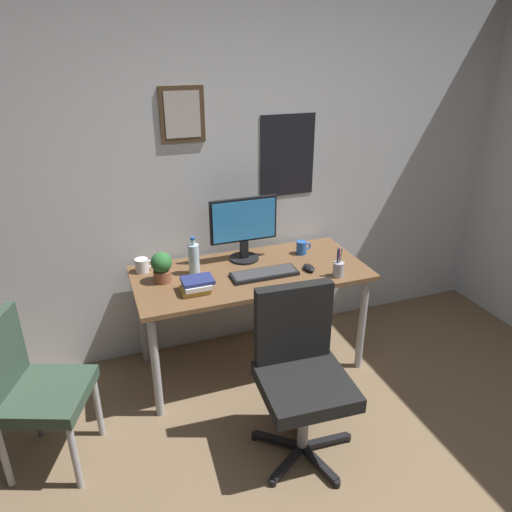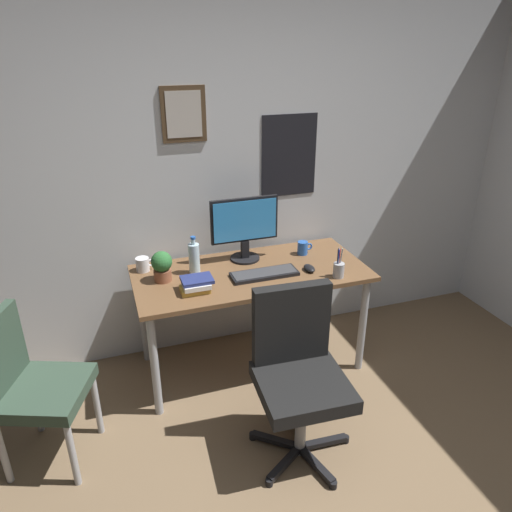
# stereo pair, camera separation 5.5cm
# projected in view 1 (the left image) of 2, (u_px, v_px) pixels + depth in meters

# --- Properties ---
(wall_back) EXTENTS (4.40, 0.10, 2.60)m
(wall_back) POSITION_uv_depth(u_px,v_px,m) (231.00, 169.00, 3.26)
(wall_back) COLOR silver
(wall_back) RESTS_ON ground_plane
(desk) EXTENTS (1.51, 0.70, 0.73)m
(desk) POSITION_uv_depth(u_px,v_px,m) (251.00, 282.00, 3.16)
(desk) COLOR brown
(desk) RESTS_ON ground_plane
(office_chair) EXTENTS (0.56, 0.57, 0.95)m
(office_chair) POSITION_uv_depth(u_px,v_px,m) (300.00, 366.00, 2.55)
(office_chair) COLOR black
(office_chair) RESTS_ON ground_plane
(side_chair) EXTENTS (0.54, 0.54, 0.88)m
(side_chair) POSITION_uv_depth(u_px,v_px,m) (30.00, 385.00, 2.45)
(side_chair) COLOR #334738
(side_chair) RESTS_ON ground_plane
(monitor) EXTENTS (0.46, 0.20, 0.43)m
(monitor) POSITION_uv_depth(u_px,v_px,m) (244.00, 226.00, 3.20)
(monitor) COLOR black
(monitor) RESTS_ON desk
(keyboard) EXTENTS (0.43, 0.15, 0.03)m
(keyboard) POSITION_uv_depth(u_px,v_px,m) (264.00, 274.00, 3.06)
(keyboard) COLOR black
(keyboard) RESTS_ON desk
(computer_mouse) EXTENTS (0.06, 0.11, 0.04)m
(computer_mouse) POSITION_uv_depth(u_px,v_px,m) (309.00, 268.00, 3.13)
(computer_mouse) COLOR black
(computer_mouse) RESTS_ON desk
(water_bottle) EXTENTS (0.07, 0.07, 0.25)m
(water_bottle) POSITION_uv_depth(u_px,v_px,m) (194.00, 258.00, 3.05)
(water_bottle) COLOR silver
(water_bottle) RESTS_ON desk
(coffee_mug_near) EXTENTS (0.11, 0.07, 0.09)m
(coffee_mug_near) POSITION_uv_depth(u_px,v_px,m) (302.00, 247.00, 3.36)
(coffee_mug_near) COLOR #2659B2
(coffee_mug_near) RESTS_ON desk
(coffee_mug_far) EXTENTS (0.12, 0.09, 0.09)m
(coffee_mug_far) POSITION_uv_depth(u_px,v_px,m) (142.00, 265.00, 3.10)
(coffee_mug_far) COLOR white
(coffee_mug_far) RESTS_ON desk
(potted_plant) EXTENTS (0.13, 0.13, 0.20)m
(potted_plant) POSITION_uv_depth(u_px,v_px,m) (162.00, 266.00, 2.95)
(potted_plant) COLOR brown
(potted_plant) RESTS_ON desk
(pen_cup) EXTENTS (0.07, 0.07, 0.20)m
(pen_cup) POSITION_uv_depth(u_px,v_px,m) (338.00, 268.00, 3.04)
(pen_cup) COLOR #9EA0A5
(pen_cup) RESTS_ON desk
(book_stack_left) EXTENTS (0.20, 0.15, 0.08)m
(book_stack_left) POSITION_uv_depth(u_px,v_px,m) (196.00, 285.00, 2.85)
(book_stack_left) COLOR gold
(book_stack_left) RESTS_ON desk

